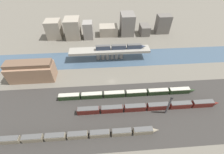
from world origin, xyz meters
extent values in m
plane|color=#666056|center=(0.00, 0.00, 0.00)|extent=(400.00, 400.00, 0.00)
cube|color=#33302D|center=(0.00, -24.00, 0.00)|extent=(280.00, 42.00, 0.01)
cube|color=#3D5166|center=(0.00, 25.50, 0.00)|extent=(320.00, 21.69, 0.01)
cube|color=gray|center=(0.00, 25.50, 7.64)|extent=(60.69, 8.48, 1.98)
cylinder|color=gray|center=(-9.04, 25.50, 3.32)|extent=(2.72, 2.72, 6.65)
cylinder|color=gray|center=(-5.42, 25.50, 3.32)|extent=(2.72, 2.72, 6.65)
cylinder|color=gray|center=(-1.81, 25.50, 3.32)|extent=(2.72, 2.72, 6.65)
cylinder|color=gray|center=(1.81, 25.50, 3.32)|extent=(2.72, 2.72, 6.65)
cylinder|color=gray|center=(5.42, 25.50, 3.32)|extent=(2.72, 2.72, 6.65)
cylinder|color=gray|center=(9.04, 25.50, 3.32)|extent=(2.72, 2.72, 6.65)
cube|color=#2D384C|center=(-4.88, 25.50, 10.17)|extent=(10.71, 2.71, 3.07)
cube|color=#4C4C4C|center=(-4.88, 25.50, 11.91)|extent=(10.28, 2.49, 0.40)
cube|color=#2D384C|center=(6.82, 25.50, 10.17)|extent=(10.71, 2.71, 3.07)
cube|color=#4C4C4C|center=(6.82, 25.50, 11.91)|extent=(10.28, 2.49, 0.40)
cube|color=#2D384C|center=(18.52, 25.50, 10.17)|extent=(10.71, 2.71, 3.07)
cube|color=#4C4C4C|center=(18.52, 25.50, 11.91)|extent=(10.28, 2.49, 0.40)
cone|color=#2D384C|center=(25.74, 25.50, 10.02)|extent=(3.75, 2.44, 2.44)
cube|color=gray|center=(-50.91, -36.50, 1.60)|extent=(9.50, 2.78, 3.19)
cube|color=#4C4C4C|center=(-50.91, -36.50, 3.39)|extent=(9.12, 2.55, 0.40)
cube|color=gray|center=(-40.34, -36.50, 1.60)|extent=(9.50, 2.78, 3.19)
cube|color=#4C4C4C|center=(-40.34, -36.50, 3.39)|extent=(9.12, 2.55, 0.40)
cube|color=gray|center=(-29.76, -36.50, 1.60)|extent=(9.50, 2.78, 3.19)
cube|color=#4C4C4C|center=(-29.76, -36.50, 3.39)|extent=(9.12, 2.55, 0.40)
cube|color=gray|center=(-19.19, -36.50, 1.60)|extent=(9.50, 2.78, 3.19)
cube|color=#4C4C4C|center=(-19.19, -36.50, 3.39)|extent=(9.12, 2.55, 0.40)
cube|color=gray|center=(-8.62, -36.50, 1.60)|extent=(9.50, 2.78, 3.19)
cube|color=#4C4C4C|center=(-8.62, -36.50, 3.39)|extent=(9.12, 2.55, 0.40)
cube|color=gray|center=(1.95, -36.50, 1.60)|extent=(9.50, 2.78, 3.19)
cube|color=#4C4C4C|center=(1.95, -36.50, 3.39)|extent=(9.12, 2.55, 0.40)
cube|color=gray|center=(12.53, -36.50, 1.60)|extent=(9.50, 2.78, 3.19)
cube|color=#4C4C4C|center=(12.53, -36.50, 3.39)|extent=(9.12, 2.55, 0.40)
cone|color=gray|center=(18.94, -36.50, 1.44)|extent=(3.33, 2.50, 2.50)
cube|color=#5B1E19|center=(-14.67, -23.04, 1.77)|extent=(11.92, 2.96, 3.54)
cube|color=#4C4C4C|center=(-14.67, -23.04, 3.74)|extent=(11.44, 2.72, 0.40)
cube|color=#5B1E19|center=(-1.78, -23.04, 1.77)|extent=(11.92, 2.96, 3.54)
cube|color=#4C4C4C|center=(-1.78, -23.04, 3.74)|extent=(11.44, 2.72, 0.40)
cube|color=#5B1E19|center=(11.12, -23.04, 1.77)|extent=(11.92, 2.96, 3.54)
cube|color=#4C4C4C|center=(11.12, -23.04, 3.74)|extent=(11.44, 2.72, 0.40)
cube|color=#5B1E19|center=(24.01, -23.04, 1.77)|extent=(11.92, 2.96, 3.54)
cube|color=#4C4C4C|center=(24.01, -23.04, 3.74)|extent=(11.44, 2.72, 0.40)
cube|color=#5B1E19|center=(36.91, -23.04, 1.77)|extent=(11.92, 2.96, 3.54)
cube|color=#4C4C4C|center=(36.91, -23.04, 3.74)|extent=(11.44, 2.72, 0.40)
cube|color=#5B1E19|center=(49.80, -23.04, 1.77)|extent=(11.92, 2.96, 3.54)
cube|color=#4C4C4C|center=(49.80, -23.04, 3.74)|extent=(11.44, 2.72, 0.40)
cone|color=#5B1E19|center=(57.85, -23.04, 1.59)|extent=(4.17, 2.66, 2.66)
cube|color=#23381E|center=(-26.34, -12.49, 1.59)|extent=(12.52, 2.86, 3.17)
cube|color=#B7B2A3|center=(-26.34, -12.49, 3.37)|extent=(12.02, 2.63, 0.40)
cube|color=#23381E|center=(-12.96, -12.49, 1.59)|extent=(12.52, 2.86, 3.17)
cube|color=#B7B2A3|center=(-12.96, -12.49, 3.37)|extent=(12.02, 2.63, 0.40)
cube|color=#23381E|center=(0.42, -12.49, 1.59)|extent=(12.52, 2.86, 3.17)
cube|color=#B7B2A3|center=(0.42, -12.49, 3.37)|extent=(12.02, 2.63, 0.40)
cube|color=#23381E|center=(13.81, -12.49, 1.59)|extent=(12.52, 2.86, 3.17)
cube|color=#B7B2A3|center=(13.81, -12.49, 3.37)|extent=(12.02, 2.63, 0.40)
cube|color=#23381E|center=(27.19, -12.49, 1.59)|extent=(12.52, 2.86, 3.17)
cube|color=#B7B2A3|center=(27.19, -12.49, 3.37)|extent=(12.02, 2.63, 0.40)
cube|color=#23381E|center=(40.58, -12.49, 1.59)|extent=(12.52, 2.86, 3.17)
cube|color=#B7B2A3|center=(40.58, -12.49, 3.37)|extent=(12.02, 2.63, 0.40)
cone|color=#23381E|center=(49.03, -12.49, 1.43)|extent=(4.38, 2.57, 2.57)
cube|color=#937056|center=(-52.54, 6.81, 5.70)|extent=(29.31, 10.47, 11.40)
cube|color=brown|center=(-52.54, 6.81, 12.65)|extent=(28.73, 7.33, 2.50)
cylinder|color=#4C4C51|center=(27.76, -26.12, 6.09)|extent=(0.95, 0.95, 12.17)
cube|color=black|center=(27.76, -26.12, 12.77)|extent=(1.00, 0.70, 1.20)
cube|color=gray|center=(-48.82, 62.55, 8.19)|extent=(12.90, 12.15, 16.37)
cube|color=gray|center=(-31.47, 61.48, 8.95)|extent=(13.15, 14.80, 17.90)
cube|color=gray|center=(-17.67, 59.89, 7.54)|extent=(8.40, 10.27, 15.08)
cube|color=gray|center=(1.13, 64.55, 4.37)|extent=(16.87, 11.80, 8.74)
cube|color=slate|center=(18.97, 65.50, 9.64)|extent=(12.19, 15.87, 19.28)
cube|color=#605B56|center=(35.99, 63.31, 4.39)|extent=(8.45, 12.80, 8.78)
cube|color=#605B56|center=(53.88, 65.49, 8.47)|extent=(12.64, 9.42, 16.94)
camera|label=1|loc=(-5.07, -69.84, 71.62)|focal=24.00mm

